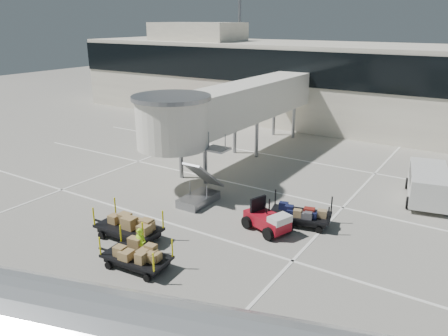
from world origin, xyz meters
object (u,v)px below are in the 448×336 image
at_px(suitcase_cart, 300,215).
at_px(belt_loader, 185,118).
at_px(ground_worker, 140,245).
at_px(baggage_tug, 268,220).
at_px(box_cart_far, 129,228).
at_px(box_cart_near, 135,257).
at_px(minivan, 428,182).

distance_m(suitcase_cart, belt_loader, 24.65).
height_order(ground_worker, belt_loader, belt_loader).
relative_size(baggage_tug, suitcase_cart, 0.68).
xyz_separation_m(suitcase_cart, ground_worker, (-4.45, -7.33, 0.26)).
distance_m(suitcase_cart, ground_worker, 8.58).
bearing_deg(box_cart_far, suitcase_cart, 41.73).
bearing_deg(box_cart_near, ground_worker, 106.34).
xyz_separation_m(baggage_tug, box_cart_far, (-5.30, -4.52, 0.04)).
distance_m(box_cart_near, box_cart_far, 2.80).
bearing_deg(belt_loader, suitcase_cart, -21.62).
height_order(box_cart_near, ground_worker, ground_worker).
distance_m(box_cart_far, minivan, 17.58).
bearing_deg(box_cart_near, baggage_tug, 58.70).
bearing_deg(suitcase_cart, belt_loader, 128.25).
bearing_deg(box_cart_far, box_cart_near, -42.12).
height_order(suitcase_cart, belt_loader, belt_loader).
bearing_deg(ground_worker, minivan, 45.58).
distance_m(baggage_tug, minivan, 10.76).
bearing_deg(suitcase_cart, baggage_tug, -138.04).
distance_m(baggage_tug, box_cart_far, 6.97).
bearing_deg(minivan, ground_worker, -134.59).
bearing_deg(ground_worker, baggage_tug, 48.25).
height_order(box_cart_far, ground_worker, ground_worker).
distance_m(box_cart_far, ground_worker, 2.30).
height_order(suitcase_cart, ground_worker, ground_worker).
relative_size(suitcase_cart, belt_loader, 1.05).
xyz_separation_m(suitcase_cart, belt_loader, (-19.36, 15.26, 0.10)).
bearing_deg(belt_loader, box_cart_near, -40.22).
bearing_deg(baggage_tug, box_cart_near, -97.00).
distance_m(box_cart_far, belt_loader, 24.97).
bearing_deg(suitcase_cart, minivan, 41.75).
bearing_deg(ground_worker, box_cart_near, -80.29).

